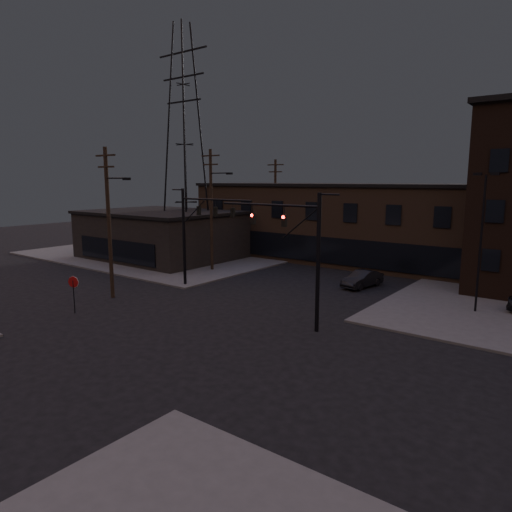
{
  "coord_description": "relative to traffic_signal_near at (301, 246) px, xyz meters",
  "views": [
    {
      "loc": [
        19.1,
        -17.83,
        8.68
      ],
      "look_at": [
        0.32,
        6.8,
        3.5
      ],
      "focal_mm": 32.0,
      "sensor_mm": 36.0,
      "label": 1
    }
  ],
  "objects": [
    {
      "name": "parked_car_lot_b",
      "position": [
        7.85,
        19.35,
        -4.11
      ],
      "size": [
        4.91,
        2.88,
        1.34
      ],
      "primitive_type": "imported",
      "rotation": [
        0.0,
        0.0,
        1.8
      ],
      "color": "silver",
      "rests_on": "sidewalk_ne"
    },
    {
      "name": "traffic_signal_far",
      "position": [
        -12.07,
        3.5,
        0.08
      ],
      "size": [
        7.12,
        0.24,
        8.0
      ],
      "color": "black",
      "rests_on": "ground"
    },
    {
      "name": "utility_pole_far",
      "position": [
        -16.86,
        21.5,
        0.85
      ],
      "size": [
        2.2,
        0.28,
        11.0
      ],
      "color": "black",
      "rests_on": "ground"
    },
    {
      "name": "building_row",
      "position": [
        -5.36,
        23.5,
        -0.93
      ],
      "size": [
        40.0,
        12.0,
        8.0
      ],
      "primitive_type": "cube",
      "color": "#4C3828",
      "rests_on": "ground"
    },
    {
      "name": "transmission_tower",
      "position": [
        -23.36,
        13.5,
        7.57
      ],
      "size": [
        7.0,
        7.0,
        25.0
      ],
      "primitive_type": null,
      "color": "black",
      "rests_on": "ground"
    },
    {
      "name": "ground",
      "position": [
        -5.36,
        -4.5,
        -4.93
      ],
      "size": [
        140.0,
        140.0,
        0.0
      ],
      "primitive_type": "plane",
      "color": "black",
      "rests_on": "ground"
    },
    {
      "name": "lot_light_a",
      "position": [
        7.64,
        9.5,
        0.58
      ],
      "size": [
        1.5,
        0.28,
        9.14
      ],
      "color": "black",
      "rests_on": "ground"
    },
    {
      "name": "building_left",
      "position": [
        -25.36,
        11.5,
        -2.43
      ],
      "size": [
        16.0,
        12.0,
        5.0
      ],
      "primitive_type": "cube",
      "color": "black",
      "rests_on": "ground"
    },
    {
      "name": "utility_pole_mid",
      "position": [
        -15.79,
        9.5,
        1.19
      ],
      "size": [
        3.7,
        0.28,
        11.5
      ],
      "color": "black",
      "rests_on": "ground"
    },
    {
      "name": "stop_sign",
      "position": [
        -13.36,
        -6.49,
        -3.09
      ],
      "size": [
        0.72,
        0.33,
        2.48
      ],
      "color": "black",
      "rests_on": "ground"
    },
    {
      "name": "car_crossing",
      "position": [
        -1.43,
        11.91,
        -4.25
      ],
      "size": [
        2.14,
        4.32,
        1.36
      ],
      "primitive_type": "imported",
      "rotation": [
        0.0,
        0.0,
        -0.18
      ],
      "color": "black",
      "rests_on": "ground"
    },
    {
      "name": "sidewalk_nw",
      "position": [
        -27.36,
        17.5,
        -4.86
      ],
      "size": [
        30.0,
        30.0,
        0.15
      ],
      "primitive_type": "cube",
      "color": "#474744",
      "rests_on": "ground"
    },
    {
      "name": "traffic_signal_near",
      "position": [
        0.0,
        0.0,
        0.0
      ],
      "size": [
        7.12,
        0.24,
        8.0
      ],
      "color": "black",
      "rests_on": "ground"
    },
    {
      "name": "utility_pole_near",
      "position": [
        -14.79,
        -2.5,
        0.94
      ],
      "size": [
        3.7,
        0.28,
        11.0
      ],
      "color": "black",
      "rests_on": "ground"
    }
  ]
}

